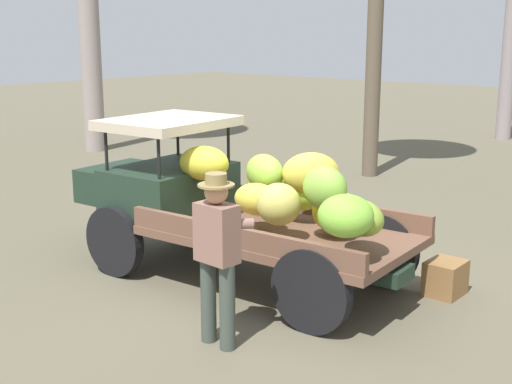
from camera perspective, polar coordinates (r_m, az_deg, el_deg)
The scene contains 4 objects.
ground_plane at distance 8.48m, azimuth 0.18°, elevation -7.07°, with size 60.00×60.00×0.00m, color brown.
truck at distance 8.27m, azimuth -2.24°, elevation -0.74°, with size 4.56×2.03×1.88m.
farmer at distance 6.44m, azimuth -3.20°, elevation -4.74°, with size 0.53×0.47×1.68m.
wooden_crate at distance 8.19m, azimuth 15.37°, elevation -6.85°, with size 0.45×0.38×0.39m, color olive.
Camera 1 is at (-5.15, 6.06, 2.95)m, focal length 48.43 mm.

